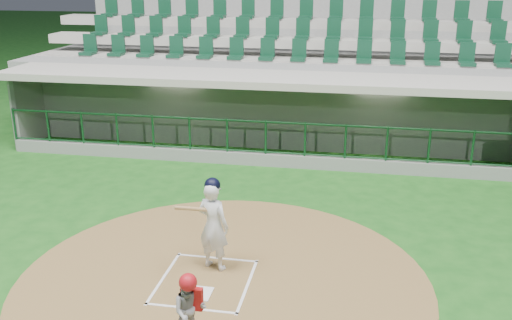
% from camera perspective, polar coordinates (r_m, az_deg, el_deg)
% --- Properties ---
extents(ground, '(120.00, 120.00, 0.00)m').
position_cam_1_polar(ground, '(10.40, -4.67, -11.24)').
color(ground, '#164B15').
rests_on(ground, ground).
extents(dirt_circle, '(7.20, 7.20, 0.01)m').
position_cam_1_polar(dirt_circle, '(10.16, -3.29, -11.94)').
color(dirt_circle, brown).
rests_on(dirt_circle, ground).
extents(home_plate, '(0.43, 0.43, 0.02)m').
position_cam_1_polar(home_plate, '(9.81, -5.75, -13.12)').
color(home_plate, white).
rests_on(home_plate, dirt_circle).
extents(batter_box_chalk, '(1.55, 1.80, 0.01)m').
position_cam_1_polar(batter_box_chalk, '(10.14, -5.12, -11.99)').
color(batter_box_chalk, white).
rests_on(batter_box_chalk, ground).
extents(dugout_structure, '(16.40, 3.70, 3.00)m').
position_cam_1_polar(dugout_structure, '(17.20, 2.19, 4.46)').
color(dugout_structure, slate).
rests_on(dugout_structure, ground).
extents(seating_deck, '(17.00, 6.72, 5.15)m').
position_cam_1_polar(seating_deck, '(20.09, 3.38, 7.86)').
color(seating_deck, gray).
rests_on(seating_deck, ground).
extents(batter, '(0.89, 0.93, 1.73)m').
position_cam_1_polar(batter, '(10.16, -4.31, -6.36)').
color(batter, white).
rests_on(batter, dirt_circle).
extents(catcher, '(0.60, 0.54, 1.09)m').
position_cam_1_polar(catcher, '(8.48, -6.69, -14.44)').
color(catcher, gray).
rests_on(catcher, dirt_circle).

